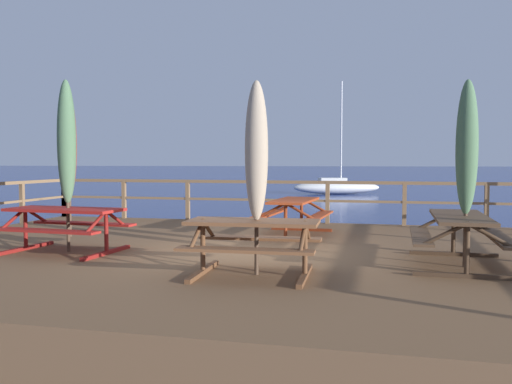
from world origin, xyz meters
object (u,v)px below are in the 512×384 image
picnic_table_back_right (294,209)px  patio_umbrella_tall_back_right (467,148)px  picnic_table_front_left (253,236)px  patio_umbrella_tall_back_left (256,152)px  picnic_table_mid_centre (460,228)px  sailboat_distant (336,187)px  patio_umbrella_short_back (69,144)px  picnic_table_front_right (65,220)px  patio_umbrella_short_front (67,143)px

picnic_table_back_right → patio_umbrella_tall_back_right: 4.39m
picnic_table_front_left → patio_umbrella_tall_back_left: size_ratio=0.69×
picnic_table_back_right → patio_umbrella_tall_back_left: 4.34m
patio_umbrella_tall_back_right → picnic_table_mid_centre: bearing=132.3°
patio_umbrella_tall_back_left → sailboat_distant: 30.19m
picnic_table_front_left → patio_umbrella_short_back: size_ratio=0.61×
picnic_table_front_right → sailboat_distant: sailboat_distant is taller
picnic_table_back_right → sailboat_distant: (-1.38, 25.92, -0.67)m
picnic_table_front_right → patio_umbrella_tall_back_right: bearing=1.9°
picnic_table_front_right → patio_umbrella_tall_back_right: 6.68m
picnic_table_front_right → patio_umbrella_tall_back_right: patio_umbrella_tall_back_right is taller
picnic_table_front_left → patio_umbrella_short_front: 4.04m
patio_umbrella_short_back → sailboat_distant: 27.52m
picnic_table_back_right → picnic_table_front_left: size_ratio=1.07×
patio_umbrella_tall_back_right → picnic_table_front_left: bearing=-155.4°
patio_umbrella_tall_back_right → patio_umbrella_tall_back_left: (-2.89, -1.27, -0.06)m
picnic_table_back_right → patio_umbrella_short_back: bearing=-163.5°
patio_umbrella_short_back → patio_umbrella_tall_back_left: bearing=-31.1°
picnic_table_front_right → picnic_table_front_left: 3.81m
picnic_table_back_right → patio_umbrella_short_front: bearing=-138.7°
picnic_table_mid_centre → sailboat_distant: sailboat_distant is taller
picnic_table_back_right → patio_umbrella_short_back: 4.93m
picnic_table_back_right → picnic_table_front_left: 4.25m
picnic_table_back_right → patio_umbrella_short_back: patio_umbrella_short_back is taller
patio_umbrella_short_front → patio_umbrella_short_back: bearing=121.7°
picnic_table_mid_centre → picnic_table_front_right: size_ratio=1.05×
picnic_table_back_right → picnic_table_mid_centre: size_ratio=0.90×
patio_umbrella_short_front → sailboat_distant: size_ratio=0.39×
picnic_table_mid_centre → patio_umbrella_short_back: bearing=168.8°
patio_umbrella_tall_back_right → patio_umbrella_short_back: bearing=168.4°
patio_umbrella_tall_back_right → patio_umbrella_tall_back_left: patio_umbrella_tall_back_right is taller
patio_umbrella_tall_back_right → patio_umbrella_short_back: (-7.60, 1.56, 0.17)m
patio_umbrella_tall_back_left → patio_umbrella_short_back: patio_umbrella_short_back is taller
picnic_table_back_right → picnic_table_front_right: 4.69m
picnic_table_back_right → picnic_table_mid_centre: bearing=-43.4°
picnic_table_front_left → patio_umbrella_short_back: (-4.67, 2.90, 1.39)m
patio_umbrella_tall_back_left → patio_umbrella_tall_back_right: bearing=23.8°
picnic_table_back_right → picnic_table_front_left: same height
picnic_table_back_right → picnic_table_front_right: (-3.50, -3.12, 0.00)m
patio_umbrella_tall_back_right → patio_umbrella_short_front: bearing=-178.7°
picnic_table_front_right → picnic_table_front_left: size_ratio=1.13×
picnic_table_front_left → sailboat_distant: bearing=92.9°
picnic_table_back_right → patio_umbrella_tall_back_right: (3.06, -2.91, 1.21)m
patio_umbrella_tall_back_right → sailboat_distant: sailboat_distant is taller
picnic_table_front_right → patio_umbrella_tall_back_right: (6.57, 0.21, 1.21)m
patio_umbrella_short_back → sailboat_distant: sailboat_distant is taller
picnic_table_front_left → sailboat_distant: (-1.52, 30.16, -0.67)m
picnic_table_back_right → patio_umbrella_tall_back_right: size_ratio=0.71×
picnic_table_back_right → patio_umbrella_short_front: size_ratio=0.66×
sailboat_distant → picnic_table_back_right: bearing=-86.9°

